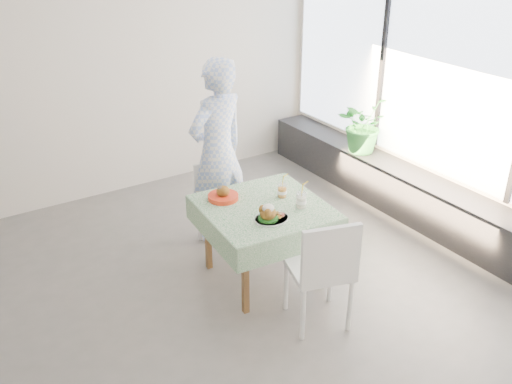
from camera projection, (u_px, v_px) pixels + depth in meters
floor at (188, 305)px, 4.91m from camera, size 6.00×6.00×0.00m
wall_back at (78, 80)px, 6.18m from camera, size 6.00×0.02×2.80m
wall_front at (437, 344)px, 2.41m from camera, size 6.00×0.02×2.80m
wall_right at (448, 93)px, 5.75m from camera, size 0.02×5.00×2.80m
window_pane at (450, 69)px, 5.62m from camera, size 0.01×4.80×2.18m
window_ledge at (419, 199)px, 6.16m from camera, size 0.40×4.80×0.50m
cafe_table at (264, 234)px, 5.08m from camera, size 1.12×1.12×0.74m
chair_far at (220, 221)px, 5.70m from camera, size 0.46×0.46×0.84m
chair_near at (318, 290)px, 4.60m from camera, size 0.58×0.58×0.99m
diner at (217, 152)px, 5.57m from camera, size 0.77×0.60×1.87m
main_dish at (270, 215)px, 4.70m from camera, size 0.30×0.30×0.15m
juice_cup_orange at (282, 191)px, 5.09m from camera, size 0.09×0.09×0.25m
juice_cup_lemonade at (301, 201)px, 4.91m from camera, size 0.10×0.10×0.27m
second_dish at (223, 195)px, 5.06m from camera, size 0.27×0.27×0.13m
potted_plant at (363, 124)px, 6.60m from camera, size 0.76×0.72×0.67m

